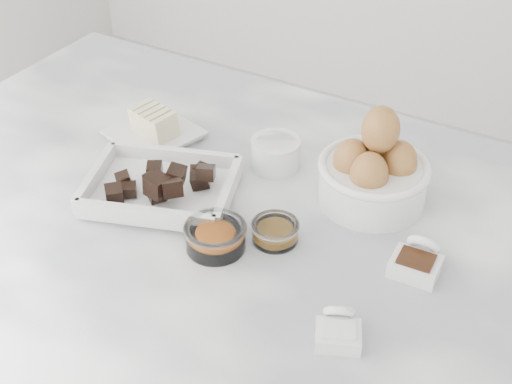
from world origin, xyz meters
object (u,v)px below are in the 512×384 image
chocolate_dish (161,183)px  egg_bowl (374,172)px  vanilla_spoon (417,260)px  salt_spoon (338,330)px  sugar_ramekin (275,152)px  honey_bowl (275,231)px  butter_plate (152,128)px  zest_bowl (215,236)px

chocolate_dish → egg_bowl: 0.31m
vanilla_spoon → salt_spoon: bearing=-103.8°
sugar_ramekin → honey_bowl: bearing=-61.2°
butter_plate → sugar_ramekin: butter_plate is taller
chocolate_dish → egg_bowl: size_ratio=1.58×
salt_spoon → vanilla_spoon: bearing=76.2°
chocolate_dish → zest_bowl: (0.13, -0.06, -0.00)m
sugar_ramekin → vanilla_spoon: 0.30m
honey_bowl → vanilla_spoon: bearing=11.9°
zest_bowl → vanilla_spoon: size_ratio=1.10×
sugar_ramekin → zest_bowl: sugar_ramekin is taller
chocolate_dish → honey_bowl: size_ratio=3.83×
butter_plate → egg_bowl: (0.38, 0.02, 0.03)m
vanilla_spoon → salt_spoon: 0.16m
sugar_ramekin → vanilla_spoon: same height
butter_plate → vanilla_spoon: size_ratio=2.03×
chocolate_dish → butter_plate: size_ratio=1.63×
butter_plate → egg_bowl: egg_bowl is taller
egg_bowl → zest_bowl: 0.25m
sugar_ramekin → salt_spoon: bearing=-49.5°
chocolate_dish → sugar_ramekin: chocolate_dish is taller
sugar_ramekin → honey_bowl: sugar_ramekin is taller
chocolate_dish → sugar_ramekin: (0.11, 0.15, 0.00)m
vanilla_spoon → salt_spoon: (-0.04, -0.16, -0.00)m
chocolate_dish → honey_bowl: 0.19m
butter_plate → zest_bowl: butter_plate is taller
sugar_ramekin → vanilla_spoon: (0.27, -0.12, -0.01)m
butter_plate → vanilla_spoon: butter_plate is taller
honey_bowl → zest_bowl: 0.08m
vanilla_spoon → chocolate_dish: bearing=-174.6°
vanilla_spoon → sugar_ramekin: bearing=156.8°
chocolate_dish → zest_bowl: chocolate_dish is taller
chocolate_dish → butter_plate: (-0.11, 0.12, -0.00)m
sugar_ramekin → salt_spoon: (0.24, -0.28, -0.01)m
zest_bowl → egg_bowl: bearing=55.6°
chocolate_dish → sugar_ramekin: bearing=55.2°
salt_spoon → chocolate_dish: bearing=160.5°
egg_bowl → vanilla_spoon: (0.11, -0.11, -0.04)m
honey_bowl → egg_bowl: bearing=62.5°
chocolate_dish → sugar_ramekin: 0.19m
chocolate_dish → vanilla_spoon: 0.38m
salt_spoon → sugar_ramekin: bearing=130.5°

